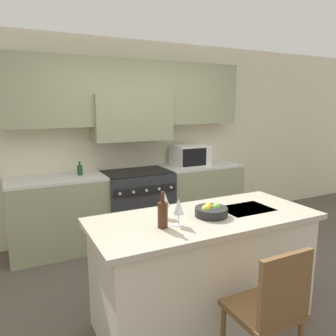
{
  "coord_description": "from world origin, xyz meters",
  "views": [
    {
      "loc": [
        -1.54,
        -2.39,
        1.81
      ],
      "look_at": [
        -0.07,
        0.56,
        1.18
      ],
      "focal_mm": 35.0,
      "sensor_mm": 36.0,
      "label": 1
    }
  ],
  "objects_px": {
    "fruit_bowl": "(211,211)",
    "island_chair": "(271,308)",
    "range_stove": "(137,205)",
    "microwave": "(190,155)",
    "wine_glass_far": "(165,200)",
    "oil_bottle_on_counter": "(80,170)",
    "wine_glass_near": "(178,207)",
    "wine_bottle": "(163,214)"
  },
  "relations": [
    {
      "from": "island_chair",
      "to": "fruit_bowl",
      "type": "xyz_separation_m",
      "value": [
        0.03,
        0.73,
        0.42
      ]
    },
    {
      "from": "microwave",
      "to": "wine_bottle",
      "type": "xyz_separation_m",
      "value": [
        -1.41,
        -2.02,
        -0.07
      ]
    },
    {
      "from": "oil_bottle_on_counter",
      "to": "island_chair",
      "type": "bearing_deg",
      "value": -77.54
    },
    {
      "from": "wine_bottle",
      "to": "fruit_bowl",
      "type": "bearing_deg",
      "value": 6.68
    },
    {
      "from": "microwave",
      "to": "fruit_bowl",
      "type": "relative_size",
      "value": 1.84
    },
    {
      "from": "island_chair",
      "to": "wine_glass_near",
      "type": "bearing_deg",
      "value": 114.63
    },
    {
      "from": "wine_glass_near",
      "to": "oil_bottle_on_counter",
      "type": "relative_size",
      "value": 1.18
    },
    {
      "from": "wine_glass_near",
      "to": "wine_glass_far",
      "type": "relative_size",
      "value": 1.0
    },
    {
      "from": "range_stove",
      "to": "oil_bottle_on_counter",
      "type": "distance_m",
      "value": 0.92
    },
    {
      "from": "island_chair",
      "to": "range_stove",
      "type": "bearing_deg",
      "value": 87.26
    },
    {
      "from": "microwave",
      "to": "wine_glass_near",
      "type": "relative_size",
      "value": 2.36
    },
    {
      "from": "wine_glass_near",
      "to": "island_chair",
      "type": "bearing_deg",
      "value": -65.37
    },
    {
      "from": "wine_bottle",
      "to": "microwave",
      "type": "bearing_deg",
      "value": 55.11
    },
    {
      "from": "island_chair",
      "to": "wine_glass_far",
      "type": "relative_size",
      "value": 4.65
    },
    {
      "from": "fruit_bowl",
      "to": "oil_bottle_on_counter",
      "type": "xyz_separation_m",
      "value": [
        -0.64,
        2.01,
        0.04
      ]
    },
    {
      "from": "wine_glass_far",
      "to": "oil_bottle_on_counter",
      "type": "distance_m",
      "value": 1.89
    },
    {
      "from": "microwave",
      "to": "island_chair",
      "type": "xyz_separation_m",
      "value": [
        -0.98,
        -2.7,
        -0.54
      ]
    },
    {
      "from": "range_stove",
      "to": "oil_bottle_on_counter",
      "type": "height_order",
      "value": "oil_bottle_on_counter"
    },
    {
      "from": "wine_bottle",
      "to": "range_stove",
      "type": "bearing_deg",
      "value": 74.39
    },
    {
      "from": "microwave",
      "to": "wine_glass_far",
      "type": "xyz_separation_m",
      "value": [
        -1.3,
        -1.83,
        -0.03
      ]
    },
    {
      "from": "microwave",
      "to": "oil_bottle_on_counter",
      "type": "height_order",
      "value": "microwave"
    },
    {
      "from": "range_stove",
      "to": "wine_glass_far",
      "type": "distance_m",
      "value": 1.96
    },
    {
      "from": "microwave",
      "to": "wine_bottle",
      "type": "relative_size",
      "value": 1.81
    },
    {
      "from": "wine_glass_near",
      "to": "fruit_bowl",
      "type": "xyz_separation_m",
      "value": [
        0.34,
        0.07,
        -0.1
      ]
    },
    {
      "from": "range_stove",
      "to": "fruit_bowl",
      "type": "xyz_separation_m",
      "value": [
        -0.1,
        -1.95,
        0.5
      ]
    },
    {
      "from": "island_chair",
      "to": "microwave",
      "type": "bearing_deg",
      "value": 70.09
    },
    {
      "from": "wine_glass_near",
      "to": "fruit_bowl",
      "type": "relative_size",
      "value": 0.78
    },
    {
      "from": "microwave",
      "to": "oil_bottle_on_counter",
      "type": "bearing_deg",
      "value": 178.51
    },
    {
      "from": "range_stove",
      "to": "wine_glass_near",
      "type": "height_order",
      "value": "wine_glass_near"
    },
    {
      "from": "microwave",
      "to": "oil_bottle_on_counter",
      "type": "relative_size",
      "value": 2.79
    },
    {
      "from": "wine_glass_near",
      "to": "fruit_bowl",
      "type": "distance_m",
      "value": 0.36
    },
    {
      "from": "island_chair",
      "to": "wine_glass_far",
      "type": "bearing_deg",
      "value": 110.21
    },
    {
      "from": "island_chair",
      "to": "wine_glass_near",
      "type": "height_order",
      "value": "wine_glass_near"
    },
    {
      "from": "fruit_bowl",
      "to": "island_chair",
      "type": "bearing_deg",
      "value": -92.31
    },
    {
      "from": "microwave",
      "to": "wine_bottle",
      "type": "bearing_deg",
      "value": -124.89
    },
    {
      "from": "island_chair",
      "to": "wine_glass_far",
      "type": "height_order",
      "value": "wine_glass_far"
    },
    {
      "from": "range_stove",
      "to": "wine_glass_far",
      "type": "bearing_deg",
      "value": -103.96
    },
    {
      "from": "fruit_bowl",
      "to": "range_stove",
      "type": "bearing_deg",
      "value": 87.1
    },
    {
      "from": "range_stove",
      "to": "wine_bottle",
      "type": "relative_size",
      "value": 3.48
    },
    {
      "from": "range_stove",
      "to": "microwave",
      "type": "height_order",
      "value": "microwave"
    },
    {
      "from": "wine_glass_near",
      "to": "wine_glass_far",
      "type": "xyz_separation_m",
      "value": [
        -0.02,
        0.2,
        0.0
      ]
    },
    {
      "from": "island_chair",
      "to": "fruit_bowl",
      "type": "relative_size",
      "value": 3.62
    }
  ]
}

